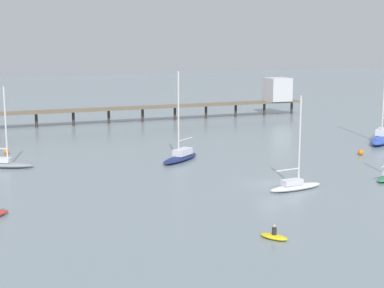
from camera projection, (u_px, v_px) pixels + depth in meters
name	position (u px, v px, depth m)	size (l,w,h in m)	color
ground_plane	(270.00, 185.00, 61.29)	(400.00, 400.00, 0.00)	gray
pier	(198.00, 99.00, 112.36)	(79.35, 10.64, 7.51)	brown
sailboat_white	(295.00, 184.00, 58.91)	(6.29, 1.62, 9.57)	white
sailboat_blue	(382.00, 137.00, 86.38)	(9.52, 7.61, 15.72)	#2D4CB7
sailboat_gray	(4.00, 162.00, 69.51)	(6.97, 5.32, 9.67)	gray
sailboat_navy	(181.00, 155.00, 73.42)	(7.28, 5.68, 11.26)	navy
dinghy_yellow	(274.00, 236.00, 44.50)	(1.91, 2.51, 1.14)	yellow
mooring_buoy_far	(6.00, 152.00, 77.54)	(0.76, 0.76, 0.76)	orange
mooring_buoy_outer	(361.00, 152.00, 77.09)	(0.77, 0.77, 0.77)	orange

